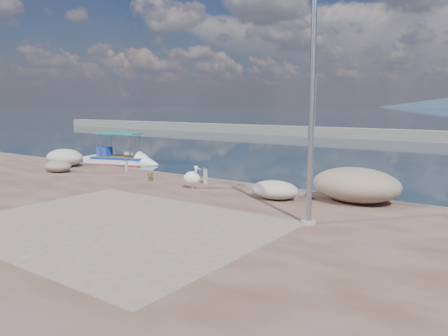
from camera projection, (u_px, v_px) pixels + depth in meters
ground at (163, 215)px, 15.89m from camera, size 1400.00×1400.00×0.00m
quay_patch at (117, 225)px, 12.83m from camera, size 9.00×7.00×0.01m
breakwater at (416, 136)px, 47.94m from camera, size 120.00×2.20×7.50m
boat_left at (120, 161)px, 29.70m from camera, size 5.38×3.08×2.46m
pelican at (192, 178)px, 18.26m from camera, size 1.06×0.62×1.00m
lamp_post at (312, 112)px, 12.48m from camera, size 0.44×0.96×7.00m
bollard_near at (205, 175)px, 19.39m from camera, size 0.25×0.25×0.77m
bollard_far at (126, 165)px, 22.86m from camera, size 0.22×0.22×0.68m
potted_plant at (151, 176)px, 20.11m from camera, size 0.49×0.45×0.43m
net_pile_b at (58, 166)px, 22.79m from camera, size 1.55×1.21×0.60m
net_pile_a at (65, 158)px, 24.97m from camera, size 2.41×1.75×0.98m
net_pile_c at (356, 185)px, 15.76m from camera, size 3.19×2.28×1.25m
net_pile_d at (275, 190)px, 16.33m from camera, size 1.82×1.37×0.68m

